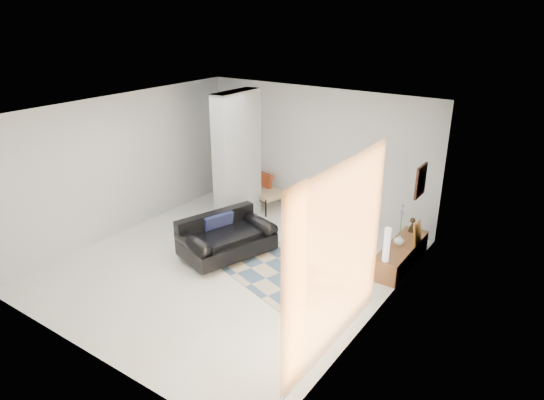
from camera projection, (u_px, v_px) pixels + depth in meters
The scene contains 17 objects.
floor at pixel (232, 264), 8.81m from camera, with size 6.00×6.00×0.00m, color silver.
ceiling at pixel (227, 110), 7.77m from camera, with size 6.00×6.00×0.00m, color white.
wall_back at pixel (317, 152), 10.58m from camera, with size 6.00×6.00×0.00m, color silver.
wall_front at pixel (77, 263), 5.99m from camera, with size 6.00×6.00×0.00m, color silver.
wall_left at pixel (123, 164), 9.73m from camera, with size 6.00×6.00×0.00m, color silver.
wall_right at pixel (381, 231), 6.84m from camera, with size 6.00×6.00×0.00m, color silver.
partition_column at pixel (237, 159), 10.09m from camera, with size 0.35×1.20×2.80m, color #A3A7AA.
hallway_door at pixel (240, 154), 11.80m from camera, with size 0.85×0.06×2.04m, color beige.
curtain at pixel (339, 259), 5.98m from camera, with size 2.55×2.55×0.00m, color orange.
wall_art at pixel (421, 181), 8.07m from camera, with size 0.04×0.45×0.55m, color black.
media_console at pixel (401, 254), 8.71m from camera, with size 0.45×1.66×0.80m.
loveseat at pixel (225, 238), 9.01m from camera, with size 1.44×1.89×0.76m.
daybed at pixel (255, 186), 11.41m from camera, with size 1.72×1.06×0.77m.
area_rug at pixel (280, 273), 8.48m from camera, with size 2.19×1.46×0.01m, color #C5B696.
cylinder_lamp at pixel (387, 245), 7.98m from camera, with size 0.11×0.11×0.60m, color white.
bronze_figurine at pixel (412, 225), 9.10m from camera, with size 0.14×0.14×0.27m, color black, non-canonical shape.
vase at pixel (399, 240), 8.61m from camera, with size 0.19×0.19×0.19m, color white.
Camera 1 is at (4.98, -5.98, 4.34)m, focal length 32.00 mm.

